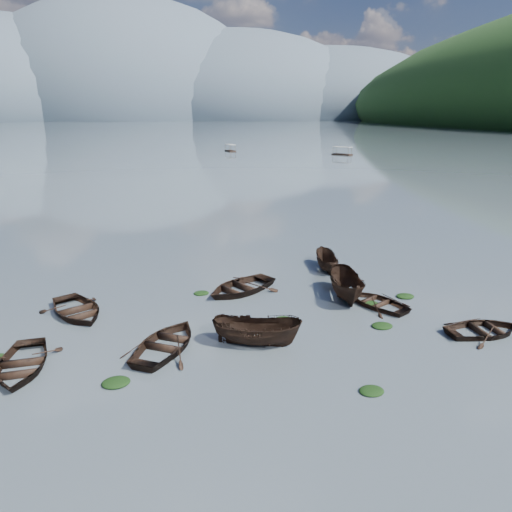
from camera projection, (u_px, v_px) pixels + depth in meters
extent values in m
plane|color=#4C5860|center=(309.00, 378.00, 20.35)|extent=(2400.00, 2400.00, 0.00)
ellipsoid|color=#475666|center=(15.00, 119.00, 812.74)|extent=(520.00, 520.00, 280.00)
ellipsoid|color=#475666|center=(130.00, 119.00, 850.51)|extent=(520.00, 520.00, 340.00)
ellipsoid|color=#475666|center=(236.00, 119.00, 888.29)|extent=(520.00, 520.00, 260.00)
ellipsoid|color=#475666|center=(324.00, 119.00, 922.29)|extent=(520.00, 520.00, 220.00)
imported|color=black|center=(22.00, 369.00, 21.02)|extent=(3.56, 4.81, 0.96)
imported|color=black|center=(167.00, 348.00, 22.87)|extent=(5.42, 5.93, 1.00)
imported|color=black|center=(257.00, 345.00, 23.25)|extent=(4.91, 3.23, 1.78)
imported|color=black|center=(377.00, 305.00, 27.99)|extent=(4.48, 4.98, 0.85)
imported|color=black|center=(484.00, 334.00, 24.41)|extent=(4.33, 3.14, 0.88)
imported|color=black|center=(346.00, 298.00, 29.13)|extent=(2.79, 5.25, 1.93)
imported|color=black|center=(78.00, 314.00, 26.72)|extent=(5.39, 5.98, 1.02)
imported|color=black|center=(241.00, 291.00, 30.19)|extent=(6.30, 5.84, 1.06)
imported|color=black|center=(326.00, 269.00, 34.51)|extent=(2.03, 4.03, 1.49)
ellipsoid|color=black|center=(116.00, 384.00, 19.88)|extent=(1.24, 1.01, 0.27)
ellipsoid|color=black|center=(283.00, 320.00, 25.97)|extent=(1.03, 0.83, 0.23)
ellipsoid|color=black|center=(372.00, 392.00, 19.30)|extent=(1.08, 0.86, 0.23)
ellipsoid|color=black|center=(371.00, 304.00, 28.15)|extent=(0.93, 0.78, 0.21)
ellipsoid|color=black|center=(382.00, 327.00, 25.18)|extent=(1.18, 0.94, 0.24)
ellipsoid|color=black|center=(201.00, 294.00, 29.78)|extent=(1.00, 0.84, 0.21)
ellipsoid|color=black|center=(405.00, 297.00, 29.24)|extent=(1.16, 0.93, 0.25)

